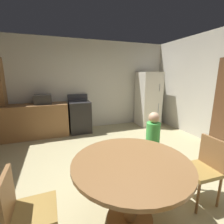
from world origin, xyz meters
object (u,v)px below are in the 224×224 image
(oven_range, at_px, (80,116))
(refrigerator, at_px, (148,99))
(microwave, at_px, (43,99))
(chair_west, at_px, (24,210))
(dining_table, at_px, (131,173))
(person_child, at_px, (152,143))
(chair_east, at_px, (204,166))

(oven_range, distance_m, refrigerator, 2.33)
(microwave, xyz_separation_m, chair_west, (-0.02, -3.27, -0.53))
(dining_table, relative_size, person_child, 1.17)
(oven_range, xyz_separation_m, chair_east, (1.11, -3.29, 0.03))
(person_child, bearing_deg, oven_range, -115.85)
(chair_east, bearing_deg, refrigerator, -107.96)
(microwave, relative_size, chair_east, 0.51)
(refrigerator, bearing_deg, microwave, 179.12)
(refrigerator, xyz_separation_m, dining_table, (-2.23, -3.20, -0.27))
(microwave, bearing_deg, dining_table, -72.47)
(chair_east, xyz_separation_m, person_child, (-0.32, 0.71, 0.08))
(oven_range, bearing_deg, chair_west, -106.76)
(microwave, bearing_deg, person_child, -55.76)
(refrigerator, height_order, chair_east, refrigerator)
(chair_west, xyz_separation_m, person_child, (1.77, 0.70, 0.08))
(refrigerator, xyz_separation_m, chair_west, (-3.27, -3.22, -0.38))
(chair_west, bearing_deg, oven_range, 71.99)
(chair_east, relative_size, person_child, 0.80)
(chair_east, bearing_deg, microwave, -55.66)
(oven_range, height_order, person_child, oven_range)
(oven_range, relative_size, microwave, 2.50)
(microwave, height_order, person_child, microwave)
(refrigerator, relative_size, dining_table, 1.37)
(person_child, bearing_deg, chair_east, 71.47)
(refrigerator, distance_m, chair_west, 4.61)
(chair_east, distance_m, chair_west, 2.09)
(person_child, bearing_deg, microwave, -98.61)
(oven_range, bearing_deg, person_child, -73.00)
(chair_west, bearing_deg, chair_east, -1.66)
(dining_table, height_order, person_child, person_child)
(dining_table, height_order, chair_east, chair_east)
(refrigerator, height_order, dining_table, refrigerator)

